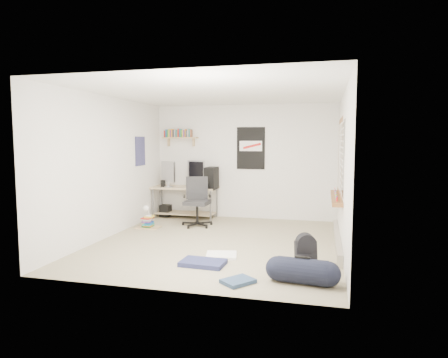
% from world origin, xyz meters
% --- Properties ---
extents(floor, '(4.00, 4.50, 0.01)m').
position_xyz_m(floor, '(0.00, 0.00, -0.01)').
color(floor, gray).
rests_on(floor, ground).
extents(ceiling, '(4.00, 4.50, 0.01)m').
position_xyz_m(ceiling, '(0.00, 0.00, 2.50)').
color(ceiling, white).
rests_on(ceiling, ground).
extents(back_wall, '(4.00, 0.01, 2.50)m').
position_xyz_m(back_wall, '(0.00, 2.25, 1.25)').
color(back_wall, silver).
rests_on(back_wall, ground).
extents(left_wall, '(0.01, 4.50, 2.50)m').
position_xyz_m(left_wall, '(-2.00, 0.00, 1.25)').
color(left_wall, silver).
rests_on(left_wall, ground).
extents(right_wall, '(0.01, 4.50, 2.50)m').
position_xyz_m(right_wall, '(2.00, 0.00, 1.25)').
color(right_wall, silver).
rests_on(right_wall, ground).
extents(desk, '(1.56, 0.99, 0.66)m').
position_xyz_m(desk, '(-1.28, 1.95, 0.36)').
color(desk, beige).
rests_on(desk, floor).
extents(monitor_left, '(0.41, 0.28, 0.45)m').
position_xyz_m(monitor_left, '(-1.60, 1.78, 0.88)').
color(monitor_left, gray).
rests_on(monitor_left, desk).
extents(monitor_right, '(0.44, 0.23, 0.47)m').
position_xyz_m(monitor_right, '(-1.03, 2.00, 0.89)').
color(monitor_right, '#969599').
rests_on(monitor_right, desk).
extents(pc_tower, '(0.22, 0.46, 0.48)m').
position_xyz_m(pc_tower, '(-0.65, 1.91, 0.90)').
color(pc_tower, black).
rests_on(pc_tower, desk).
extents(keyboard, '(0.40, 0.18, 0.02)m').
position_xyz_m(keyboard, '(-1.43, 1.90, 0.67)').
color(keyboard, black).
rests_on(keyboard, desk).
extents(speaker_left, '(0.11, 0.11, 0.18)m').
position_xyz_m(speaker_left, '(-1.74, 1.79, 0.75)').
color(speaker_left, black).
rests_on(speaker_left, desk).
extents(speaker_right, '(0.09, 0.09, 0.17)m').
position_xyz_m(speaker_right, '(-0.70, 1.69, 0.74)').
color(speaker_right, black).
rests_on(speaker_right, desk).
extents(office_chair, '(0.82, 0.82, 0.99)m').
position_xyz_m(office_chair, '(-0.74, 1.16, 0.49)').
color(office_chair, '#252527').
rests_on(office_chair, floor).
extents(wall_shelf, '(0.80, 0.22, 0.24)m').
position_xyz_m(wall_shelf, '(-1.45, 2.14, 1.78)').
color(wall_shelf, tan).
rests_on(wall_shelf, back_wall).
extents(poster_back_wall, '(0.62, 0.03, 0.92)m').
position_xyz_m(poster_back_wall, '(0.15, 2.23, 1.55)').
color(poster_back_wall, black).
rests_on(poster_back_wall, back_wall).
extents(poster_left_wall, '(0.02, 0.42, 0.60)m').
position_xyz_m(poster_left_wall, '(-1.99, 1.20, 1.50)').
color(poster_left_wall, navy).
rests_on(poster_left_wall, left_wall).
extents(window, '(0.10, 1.50, 1.26)m').
position_xyz_m(window, '(1.95, 0.30, 1.45)').
color(window, brown).
rests_on(window, right_wall).
extents(baseboard_heater, '(0.08, 2.50, 0.18)m').
position_xyz_m(baseboard_heater, '(1.96, 0.30, 0.09)').
color(baseboard_heater, '#B7B2A8').
rests_on(baseboard_heater, floor).
extents(backpack, '(0.32, 0.29, 0.37)m').
position_xyz_m(backpack, '(1.50, -1.07, 0.20)').
color(backpack, black).
rests_on(backpack, floor).
extents(duffel_bag, '(0.34, 0.34, 0.61)m').
position_xyz_m(duffel_bag, '(1.49, -1.64, 0.14)').
color(duffel_bag, black).
rests_on(duffel_bag, floor).
extents(tshirt, '(0.52, 0.46, 0.04)m').
position_xyz_m(tshirt, '(0.26, -0.78, 0.02)').
color(tshirt, white).
rests_on(tshirt, floor).
extents(jeans_a, '(0.63, 0.42, 0.07)m').
position_xyz_m(jeans_a, '(0.11, -1.24, 0.03)').
color(jeans_a, '#22264D').
rests_on(jeans_a, floor).
extents(jeans_b, '(0.45, 0.46, 0.05)m').
position_xyz_m(jeans_b, '(0.73, -1.81, 0.03)').
color(jeans_b, navy).
rests_on(jeans_b, floor).
extents(book_stack, '(0.49, 0.44, 0.28)m').
position_xyz_m(book_stack, '(-1.64, 0.77, 0.15)').
color(book_stack, olive).
rests_on(book_stack, floor).
extents(desk_lamp, '(0.13, 0.21, 0.21)m').
position_xyz_m(desk_lamp, '(-1.62, 0.75, 0.38)').
color(desk_lamp, white).
rests_on(desk_lamp, book_stack).
extents(subwoofer, '(0.23, 0.23, 0.25)m').
position_xyz_m(subwoofer, '(-1.75, 1.94, 0.14)').
color(subwoofer, black).
rests_on(subwoofer, floor).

